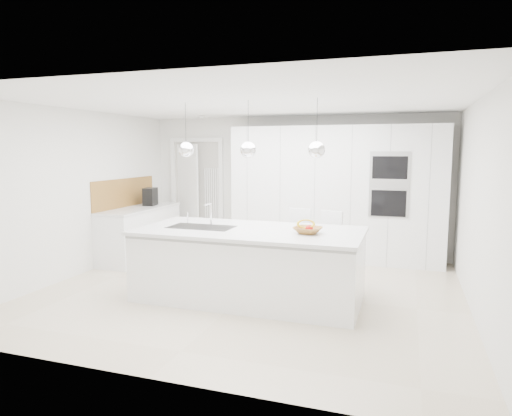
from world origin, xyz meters
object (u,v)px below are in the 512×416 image
(island_base, at_px, (248,266))
(fruit_bowl, at_px, (308,230))
(espresso_machine, at_px, (150,197))
(bar_stool_right, at_px, (330,250))
(bar_stool_left, at_px, (298,247))

(island_base, height_order, fruit_bowl, fruit_bowl)
(espresso_machine, bearing_deg, island_base, -46.71)
(espresso_machine, height_order, bar_stool_right, espresso_machine)
(fruit_bowl, relative_size, bar_stool_right, 0.32)
(island_base, xyz_separation_m, fruit_bowl, (0.76, -0.02, 0.51))
(espresso_machine, distance_m, bar_stool_left, 3.15)
(espresso_machine, bearing_deg, fruit_bowl, -40.13)
(bar_stool_left, xyz_separation_m, bar_stool_right, (0.46, -0.03, -0.00))
(espresso_machine, relative_size, bar_stool_right, 0.30)
(fruit_bowl, relative_size, espresso_machine, 1.05)
(fruit_bowl, height_order, bar_stool_left, bar_stool_left)
(bar_stool_left, height_order, bar_stool_right, bar_stool_left)
(island_base, height_order, bar_stool_left, bar_stool_left)
(island_base, relative_size, bar_stool_right, 2.68)
(fruit_bowl, height_order, bar_stool_right, bar_stool_right)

